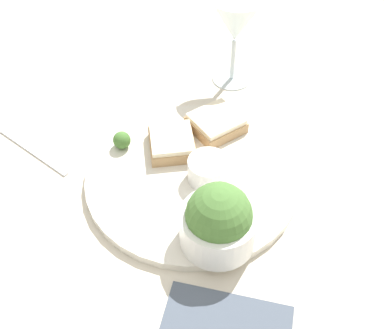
{
  "coord_description": "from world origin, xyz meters",
  "views": [
    {
      "loc": [
        -0.02,
        0.48,
        0.55
      ],
      "look_at": [
        0.0,
        0.0,
        0.03
      ],
      "focal_mm": 45.0,
      "sensor_mm": 36.0,
      "label": 1
    }
  ],
  "objects_px": {
    "cheese_toast_near": "(216,123)",
    "cheese_toast_far": "(172,143)",
    "fork": "(32,151)",
    "wine_glass": "(236,23)",
    "sauce_ramekin": "(208,169)",
    "salad_bowl": "(219,221)"
  },
  "relations": [
    {
      "from": "cheese_toast_near",
      "to": "cheese_toast_far",
      "type": "xyz_separation_m",
      "value": [
        0.07,
        0.05,
        -0.0
      ]
    },
    {
      "from": "fork",
      "to": "wine_glass",
      "type": "bearing_deg",
      "value": -146.7
    },
    {
      "from": "sauce_ramekin",
      "to": "fork",
      "type": "distance_m",
      "value": 0.29
    },
    {
      "from": "salad_bowl",
      "to": "wine_glass",
      "type": "xyz_separation_m",
      "value": [
        -0.02,
        -0.37,
        0.06
      ]
    },
    {
      "from": "cheese_toast_near",
      "to": "fork",
      "type": "relative_size",
      "value": 0.78
    },
    {
      "from": "salad_bowl",
      "to": "wine_glass",
      "type": "relative_size",
      "value": 0.62
    },
    {
      "from": "cheese_toast_far",
      "to": "wine_glass",
      "type": "xyz_separation_m",
      "value": [
        -0.1,
        -0.2,
        0.09
      ]
    },
    {
      "from": "sauce_ramekin",
      "to": "cheese_toast_near",
      "type": "distance_m",
      "value": 0.11
    },
    {
      "from": "sauce_ramekin",
      "to": "salad_bowl",
      "type": "bearing_deg",
      "value": 97.95
    },
    {
      "from": "cheese_toast_far",
      "to": "fork",
      "type": "relative_size",
      "value": 0.64
    },
    {
      "from": "sauce_ramekin",
      "to": "wine_glass",
      "type": "distance_m",
      "value": 0.28
    },
    {
      "from": "cheese_toast_near",
      "to": "wine_glass",
      "type": "relative_size",
      "value": 0.65
    },
    {
      "from": "cheese_toast_far",
      "to": "fork",
      "type": "height_order",
      "value": "cheese_toast_far"
    },
    {
      "from": "salad_bowl",
      "to": "cheese_toast_near",
      "type": "distance_m",
      "value": 0.22
    },
    {
      "from": "sauce_ramekin",
      "to": "cheese_toast_near",
      "type": "bearing_deg",
      "value": -95.21
    },
    {
      "from": "salad_bowl",
      "to": "cheese_toast_near",
      "type": "bearing_deg",
      "value": -88.63
    },
    {
      "from": "cheese_toast_far",
      "to": "salad_bowl",
      "type": "bearing_deg",
      "value": 113.62
    },
    {
      "from": "sauce_ramekin",
      "to": "fork",
      "type": "xyz_separation_m",
      "value": [
        0.28,
        -0.05,
        -0.03
      ]
    },
    {
      "from": "fork",
      "to": "cheese_toast_near",
      "type": "bearing_deg",
      "value": -169.43
    },
    {
      "from": "sauce_ramekin",
      "to": "wine_glass",
      "type": "xyz_separation_m",
      "value": [
        -0.04,
        -0.26,
        0.08
      ]
    },
    {
      "from": "salad_bowl",
      "to": "sauce_ramekin",
      "type": "xyz_separation_m",
      "value": [
        0.02,
        -0.11,
        -0.02
      ]
    },
    {
      "from": "cheese_toast_near",
      "to": "wine_glass",
      "type": "distance_m",
      "value": 0.18
    }
  ]
}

